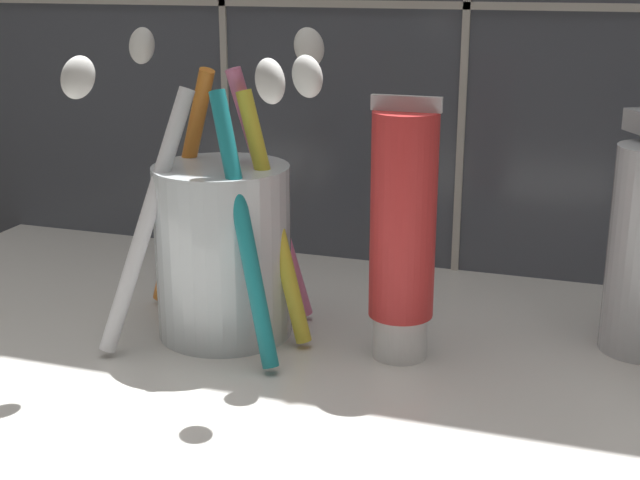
# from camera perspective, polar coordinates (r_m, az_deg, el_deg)

# --- Properties ---
(sink_counter) EXTENTS (0.70, 0.40, 0.02)m
(sink_counter) POSITION_cam_1_polar(r_m,az_deg,el_deg) (0.47, 2.20, -10.08)
(sink_counter) COLOR silver
(sink_counter) RESTS_ON ground
(toothbrush_cup) EXTENTS (0.14, 0.12, 0.18)m
(toothbrush_cup) POSITION_cam_1_polar(r_m,az_deg,el_deg) (0.51, -6.21, -0.09)
(toothbrush_cup) COLOR silver
(toothbrush_cup) RESTS_ON sink_counter
(toothpaste_tube) EXTENTS (0.04, 0.04, 0.14)m
(toothpaste_tube) POSITION_cam_1_polar(r_m,az_deg,el_deg) (0.47, 5.32, 0.50)
(toothpaste_tube) COLOR white
(toothpaste_tube) RESTS_ON sink_counter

